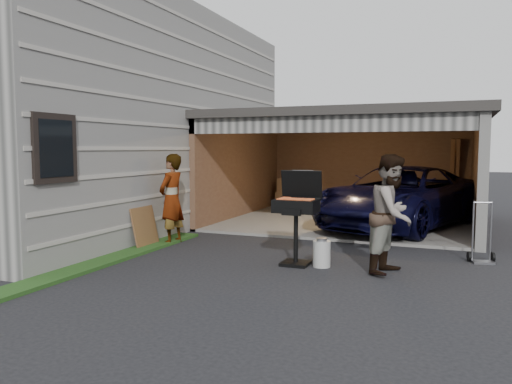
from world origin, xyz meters
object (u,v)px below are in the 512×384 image
(woman, at_px, (172,199))
(man, at_px, (392,214))
(bbq_grill, at_px, (297,209))
(hand_truck, at_px, (482,251))
(plywood_panel, at_px, (145,227))
(minivan, at_px, (400,199))
(propane_tank, at_px, (322,254))

(woman, xyz_separation_m, man, (4.59, -0.83, 0.01))
(woman, distance_m, bbq_grill, 3.12)
(woman, bearing_deg, hand_truck, 98.00)
(bbq_grill, height_order, hand_truck, bbq_grill)
(plywood_panel, bearing_deg, man, -3.33)
(plywood_panel, bearing_deg, woman, 61.28)
(plywood_panel, xyz_separation_m, hand_truck, (6.28, 1.06, -0.20))
(man, bearing_deg, bbq_grill, 105.44)
(minivan, bearing_deg, propane_tank, -80.92)
(woman, relative_size, propane_tank, 4.26)
(man, height_order, plywood_panel, man)
(minivan, relative_size, hand_truck, 5.00)
(man, bearing_deg, hand_truck, -31.02)
(minivan, xyz_separation_m, plywood_panel, (-4.55, -4.25, -0.34))
(man, relative_size, bbq_grill, 1.18)
(bbq_grill, bearing_deg, plywood_panel, 174.85)
(woman, relative_size, plywood_panel, 2.27)
(man, xyz_separation_m, bbq_grill, (-1.59, -0.01, 0.01))
(woman, distance_m, plywood_panel, 0.82)
(bbq_grill, bearing_deg, man, 0.49)
(minivan, xyz_separation_m, hand_truck, (1.73, -3.19, -0.54))
(propane_tank, bearing_deg, hand_truck, 28.32)
(man, relative_size, hand_truck, 1.77)
(man, xyz_separation_m, hand_truck, (1.39, 1.35, -0.75))
(man, height_order, propane_tank, man)
(man, distance_m, propane_tank, 1.36)
(man, distance_m, plywood_panel, 4.93)
(minivan, xyz_separation_m, bbq_grill, (-1.25, -4.55, 0.21))
(bbq_grill, bearing_deg, woman, 164.27)
(man, bearing_deg, woman, 94.68)
(woman, height_order, propane_tank, woman)
(woman, bearing_deg, minivan, 134.12)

